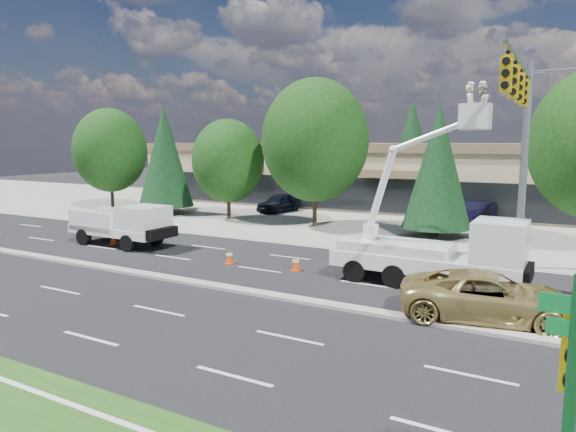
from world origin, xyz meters
The scene contains 23 objects.
ground centered at (0.00, 0.00, 0.00)m, with size 140.00×140.00×0.00m, color black.
concrete_apron centered at (0.00, 20.00, 0.01)m, with size 140.00×22.00×0.01m, color gray.
road_median centered at (0.00, 0.00, 0.06)m, with size 120.00×0.55×0.12m, color gray.
strip_mall centered at (0.00, 29.97, 2.83)m, with size 50.40×15.40×5.50m.
tree_front_a centered at (-22.00, 15.00, 4.91)m, with size 6.04×6.04×8.39m.
tree_front_b centered at (-16.00, 15.00, 4.52)m, with size 4.27×4.27×8.42m.
tree_front_c centered at (-10.00, 15.00, 4.26)m, with size 5.25×5.25×7.28m.
tree_front_d centered at (-3.00, 15.00, 5.71)m, with size 7.03×7.03×9.76m.
tree_front_e centered at (5.00, 15.00, 4.20)m, with size 3.98×3.98×7.84m.
tree_back_a centered at (-18.00, 42.00, 4.85)m, with size 4.59×4.59×9.05m.
tree_back_b centered at (-4.00, 42.00, 5.58)m, with size 5.28×5.28×10.41m.
tree_back_c centered at (10.00, 42.00, 4.88)m, with size 4.61×4.61×9.09m.
signal_mast centered at (10.03, 7.04, 6.06)m, with size 2.76×10.16×9.00m.
street_sign_pole centered at (12.00, -8.40, 2.44)m, with size 0.90×0.44×4.00m.
utility_pickup centered at (-9.18, 4.19, 0.93)m, with size 5.96×2.48×2.26m.
bucket_truck centered at (7.60, 4.30, 1.67)m, with size 7.31×2.46×7.79m.
traffic_cone_a centered at (-10.13, 4.16, 0.34)m, with size 0.40×0.40×0.70m.
traffic_cone_b centered at (-1.85, 3.53, 0.34)m, with size 0.40×0.40×0.70m.
traffic_cone_c centered at (1.49, 3.84, 0.34)m, with size 0.40×0.40×0.70m.
traffic_cone_d centered at (8.19, 4.30, 0.34)m, with size 0.40×0.40×0.70m.
minivan centered at (9.83, 1.19, 0.76)m, with size 2.53×5.50×1.53m, color tan.
parked_car_west centered at (-8.72, 20.21, 0.74)m, with size 1.75×4.34×1.48m, color black.
parked_car_east centered at (6.41, 21.00, 0.78)m, with size 1.66×4.75×1.57m, color black.
Camera 1 is at (11.79, -15.63, 5.62)m, focal length 32.00 mm.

